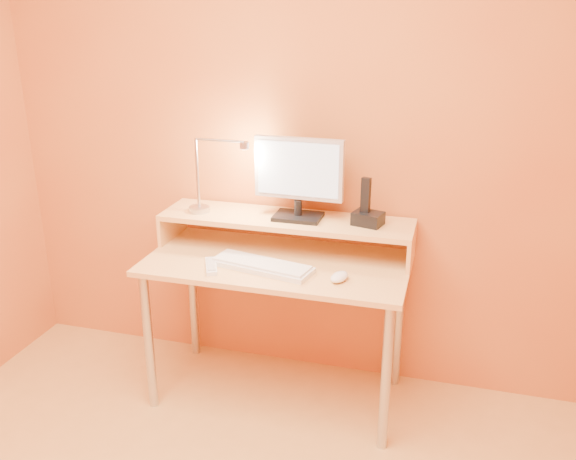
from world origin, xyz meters
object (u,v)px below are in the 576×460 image
(monitor_panel, at_px, (299,169))
(keyboard, at_px, (262,266))
(phone_dock, at_px, (368,219))
(mouse, at_px, (339,277))
(remote_control, at_px, (211,266))
(lamp_base, at_px, (199,209))

(monitor_panel, bearing_deg, keyboard, -108.11)
(phone_dock, relative_size, mouse, 1.19)
(remote_control, bearing_deg, keyboard, -10.28)
(phone_dock, distance_m, remote_control, 0.74)
(lamp_base, xyz_separation_m, keyboard, (0.39, -0.23, -0.16))
(mouse, bearing_deg, remote_control, -160.84)
(lamp_base, relative_size, phone_dock, 0.77)
(keyboard, relative_size, mouse, 4.23)
(monitor_panel, xyz_separation_m, mouse, (0.26, -0.30, -0.38))
(lamp_base, bearing_deg, mouse, -19.21)
(lamp_base, xyz_separation_m, remote_control, (0.17, -0.28, -0.16))
(lamp_base, relative_size, mouse, 0.91)
(monitor_panel, height_order, lamp_base, monitor_panel)
(monitor_panel, bearing_deg, remote_control, -132.50)
(lamp_base, bearing_deg, remote_control, -58.75)
(mouse, bearing_deg, monitor_panel, 147.86)
(monitor_panel, height_order, keyboard, monitor_panel)
(remote_control, bearing_deg, mouse, -22.31)
(lamp_base, relative_size, remote_control, 0.57)
(keyboard, xyz_separation_m, mouse, (0.36, -0.03, 0.01))
(keyboard, bearing_deg, lamp_base, 161.54)
(phone_dock, relative_size, remote_control, 0.74)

